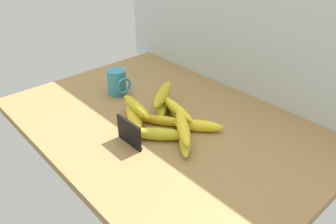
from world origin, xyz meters
TOP-DOWN VIEW (x-y plane):
  - counter_top at (0.00, 0.00)cm, footprint 110.00×76.00cm
  - back_wall at (0.00, 39.00)cm, footprint 130.00×2.00cm
  - chalkboard_sign at (2.54, -15.97)cm, footprint 11.00×1.80cm
  - coffee_mug at (-27.70, 0.62)cm, footprint 8.92×7.42cm
  - banana_0 at (-6.79, 4.70)cm, footprint 16.11×14.31cm
  - banana_1 at (11.57, 5.07)cm, footprint 15.23×13.16cm
  - banana_2 at (0.98, 5.13)cm, footprint 18.77×10.89cm
  - banana_3 at (-6.36, -7.52)cm, footprint 17.46×11.58cm
  - banana_4 at (6.43, -8.03)cm, footprint 16.71×15.66cm
  - banana_5 at (12.87, -2.41)cm, footprint 17.92×16.81cm
  - banana_6 at (0.99, -1.31)cm, footprint 16.39×12.27cm
  - banana_7 at (2.39, 3.66)cm, footprint 19.18×6.93cm
  - banana_8 at (-6.55, 5.61)cm, footprint 14.58×19.08cm
  - banana_9 at (12.63, -3.11)cm, footprint 17.63×14.07cm
  - banana_10 at (-5.99, -6.65)cm, footprint 17.80×6.40cm

SIDE VIEW (x-z plane):
  - counter_top at x=0.00cm, z-range 0.00..3.00cm
  - banana_6 at x=0.99cm, z-range 3.00..6.31cm
  - banana_2 at x=0.98cm, z-range 3.00..6.36cm
  - banana_5 at x=12.87cm, z-range 3.00..6.71cm
  - banana_1 at x=11.57cm, z-range 3.00..6.86cm
  - banana_4 at x=6.43cm, z-range 3.00..7.01cm
  - banana_0 at x=-6.79cm, z-range 3.00..7.25cm
  - banana_3 at x=-6.36cm, z-range 3.00..7.38cm
  - chalkboard_sign at x=2.54cm, z-range 2.66..11.06cm
  - coffee_mug at x=-27.70cm, z-range 3.00..12.93cm
  - banana_7 at x=2.39cm, z-range 6.36..9.64cm
  - banana_9 at x=12.63cm, z-range 6.71..10.34cm
  - banana_10 at x=-5.99cm, z-range 7.38..10.76cm
  - banana_8 at x=-6.55cm, z-range 7.25..11.43cm
  - back_wall at x=0.00cm, z-range 0.00..70.00cm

